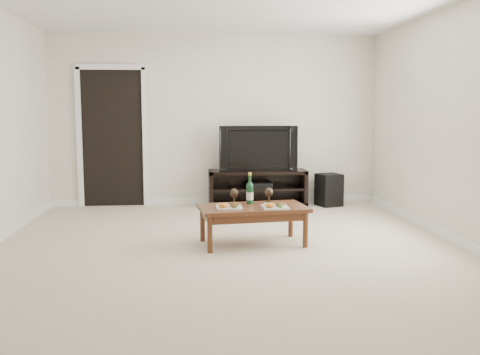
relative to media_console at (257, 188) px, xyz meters
name	(u,v)px	position (x,y,z in m)	size (l,w,h in m)	color
floor	(228,249)	(-0.63, -2.50, -0.28)	(5.50, 5.50, 0.00)	#C0B49A
back_wall	(215,120)	(-0.63, 0.27, 1.02)	(5.00, 0.04, 2.60)	silver
doorway	(113,139)	(-2.18, 0.24, 0.75)	(0.90, 0.02, 2.05)	black
media_console	(257,188)	(0.00, 0.00, 0.00)	(1.48, 0.45, 0.55)	black
television	(258,148)	(0.00, 0.00, 0.61)	(1.17, 0.15, 0.67)	black
av_receiver	(259,185)	(0.02, -0.01, 0.05)	(0.40, 0.30, 0.08)	black
subwoofer	(329,190)	(1.09, -0.08, -0.03)	(0.33, 0.33, 0.49)	black
coffee_table	(253,225)	(-0.34, -2.33, -0.07)	(1.15, 0.63, 0.42)	#572C18
plate_left	(229,205)	(-0.61, -2.42, 0.18)	(0.27, 0.27, 0.07)	white
plate_right	(275,205)	(-0.12, -2.46, 0.18)	(0.27, 0.27, 0.07)	white
wine_bottle	(250,188)	(-0.36, -2.18, 0.32)	(0.07, 0.07, 0.35)	#103C1C
goblet_left	(234,196)	(-0.53, -2.16, 0.23)	(0.09, 0.09, 0.17)	#31261B
goblet_right	(269,195)	(-0.14, -2.13, 0.23)	(0.09, 0.09, 0.17)	#31261B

